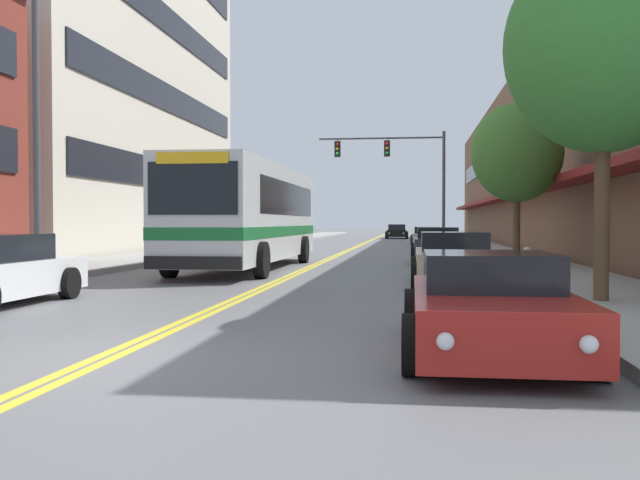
{
  "coord_description": "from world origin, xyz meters",
  "views": [
    {
      "loc": [
        3.41,
        -7.37,
        1.52
      ],
      "look_at": [
        -0.08,
        19.56,
        0.84
      ],
      "focal_mm": 40.0,
      "sensor_mm": 36.0,
      "label": 1
    }
  ],
  "objects_px": {
    "car_black_moving_lead": "(397,232)",
    "traffic_signal_mast": "(401,165)",
    "car_silver_parked_right_end": "(427,236)",
    "street_tree_right_near": "(603,46)",
    "fire_hydrant": "(527,265)",
    "car_slate_blue_parked_left_far": "(260,241)",
    "car_dark_grey_parked_right_far": "(437,246)",
    "street_tree_right_mid": "(517,153)",
    "car_red_parked_right_foreground": "(489,306)",
    "car_beige_parked_right_mid": "(454,260)",
    "city_bus": "(250,212)",
    "street_lamp_left_near": "(47,95)"
  },
  "relations": [
    {
      "from": "car_dark_grey_parked_right_far",
      "to": "car_red_parked_right_foreground",
      "type": "bearing_deg",
      "value": -90.14
    },
    {
      "from": "street_tree_right_near",
      "to": "fire_hydrant",
      "type": "distance_m",
      "value": 5.32
    },
    {
      "from": "car_dark_grey_parked_right_far",
      "to": "street_tree_right_mid",
      "type": "bearing_deg",
      "value": -48.03
    },
    {
      "from": "car_dark_grey_parked_right_far",
      "to": "street_tree_right_near",
      "type": "relative_size",
      "value": 0.7
    },
    {
      "from": "car_dark_grey_parked_right_far",
      "to": "street_tree_right_mid",
      "type": "relative_size",
      "value": 0.83
    },
    {
      "from": "city_bus",
      "to": "car_silver_parked_right_end",
      "type": "relative_size",
      "value": 2.67
    },
    {
      "from": "car_beige_parked_right_mid",
      "to": "car_dark_grey_parked_right_far",
      "type": "height_order",
      "value": "car_dark_grey_parked_right_far"
    },
    {
      "from": "car_silver_parked_right_end",
      "to": "street_tree_right_near",
      "type": "xyz_separation_m",
      "value": [
        2.26,
        -36.21,
        3.99
      ]
    },
    {
      "from": "car_silver_parked_right_end",
      "to": "traffic_signal_mast",
      "type": "xyz_separation_m",
      "value": [
        -1.67,
        -7.49,
        4.28
      ]
    },
    {
      "from": "city_bus",
      "to": "car_slate_blue_parked_left_far",
      "type": "distance_m",
      "value": 13.27
    },
    {
      "from": "traffic_signal_mast",
      "to": "street_tree_right_near",
      "type": "relative_size",
      "value": 1.17
    },
    {
      "from": "street_tree_right_near",
      "to": "car_silver_parked_right_end",
      "type": "bearing_deg",
      "value": 93.58
    },
    {
      "from": "car_beige_parked_right_mid",
      "to": "fire_hydrant",
      "type": "distance_m",
      "value": 2.13
    },
    {
      "from": "car_black_moving_lead",
      "to": "traffic_signal_mast",
      "type": "relative_size",
      "value": 0.59
    },
    {
      "from": "car_beige_parked_right_mid",
      "to": "street_tree_right_near",
      "type": "xyz_separation_m",
      "value": [
        2.23,
        -4.94,
        3.96
      ]
    },
    {
      "from": "car_red_parked_right_foreground",
      "to": "street_tree_right_mid",
      "type": "xyz_separation_m",
      "value": [
        2.53,
        15.75,
        3.26
      ]
    },
    {
      "from": "car_slate_blue_parked_left_far",
      "to": "fire_hydrant",
      "type": "relative_size",
      "value": 5.53
    },
    {
      "from": "car_black_moving_lead",
      "to": "street_tree_right_mid",
      "type": "xyz_separation_m",
      "value": [
        4.84,
        -42.52,
        3.21
      ]
    },
    {
      "from": "car_red_parked_right_foreground",
      "to": "street_lamp_left_near",
      "type": "xyz_separation_m",
      "value": [
        -9.34,
        7.26,
        3.92
      ]
    },
    {
      "from": "car_red_parked_right_foreground",
      "to": "car_slate_blue_parked_left_far",
      "type": "bearing_deg",
      "value": 107.5
    },
    {
      "from": "traffic_signal_mast",
      "to": "fire_hydrant",
      "type": "relative_size",
      "value": 9.03
    },
    {
      "from": "car_beige_parked_right_mid",
      "to": "car_red_parked_right_foreground",
      "type": "bearing_deg",
      "value": -90.81
    },
    {
      "from": "street_lamp_left_near",
      "to": "car_red_parked_right_foreground",
      "type": "bearing_deg",
      "value": -37.88
    },
    {
      "from": "street_tree_right_mid",
      "to": "fire_hydrant",
      "type": "height_order",
      "value": "street_tree_right_mid"
    },
    {
      "from": "car_red_parked_right_foreground",
      "to": "city_bus",
      "type": "bearing_deg",
      "value": 113.0
    },
    {
      "from": "car_beige_parked_right_mid",
      "to": "street_lamp_left_near",
      "type": "distance_m",
      "value": 10.45
    },
    {
      "from": "car_beige_parked_right_mid",
      "to": "street_tree_right_near",
      "type": "distance_m",
      "value": 6.72
    },
    {
      "from": "car_slate_blue_parked_left_far",
      "to": "traffic_signal_mast",
      "type": "relative_size",
      "value": 0.61
    },
    {
      "from": "car_slate_blue_parked_left_far",
      "to": "street_tree_right_mid",
      "type": "relative_size",
      "value": 0.85
    },
    {
      "from": "car_beige_parked_right_mid",
      "to": "street_tree_right_near",
      "type": "height_order",
      "value": "street_tree_right_near"
    },
    {
      "from": "city_bus",
      "to": "street_lamp_left_near",
      "type": "height_order",
      "value": "street_lamp_left_near"
    },
    {
      "from": "car_beige_parked_right_mid",
      "to": "city_bus",
      "type": "bearing_deg",
      "value": 140.52
    },
    {
      "from": "car_red_parked_right_foreground",
      "to": "street_tree_right_near",
      "type": "bearing_deg",
      "value": 61.92
    },
    {
      "from": "city_bus",
      "to": "car_slate_blue_parked_left_far",
      "type": "relative_size",
      "value": 2.74
    },
    {
      "from": "car_slate_blue_parked_left_far",
      "to": "car_red_parked_right_foreground",
      "type": "bearing_deg",
      "value": -72.5
    },
    {
      "from": "city_bus",
      "to": "car_silver_parked_right_end",
      "type": "xyz_separation_m",
      "value": [
        6.3,
        26.06,
        -1.29
      ]
    },
    {
      "from": "street_tree_right_mid",
      "to": "fire_hydrant",
      "type": "xyz_separation_m",
      "value": [
        -0.88,
        -7.88,
        -3.25
      ]
    },
    {
      "from": "traffic_signal_mast",
      "to": "street_tree_right_mid",
      "type": "distance_m",
      "value": 17.91
    },
    {
      "from": "car_silver_parked_right_end",
      "to": "traffic_signal_mast",
      "type": "bearing_deg",
      "value": -102.59
    },
    {
      "from": "car_beige_parked_right_mid",
      "to": "traffic_signal_mast",
      "type": "relative_size",
      "value": 0.65
    },
    {
      "from": "car_beige_parked_right_mid",
      "to": "fire_hydrant",
      "type": "bearing_deg",
      "value": -44.74
    },
    {
      "from": "car_slate_blue_parked_left_far",
      "to": "car_black_moving_lead",
      "type": "relative_size",
      "value": 1.05
    },
    {
      "from": "city_bus",
      "to": "street_tree_right_near",
      "type": "xyz_separation_m",
      "value": [
        8.56,
        -10.15,
        2.7
      ]
    },
    {
      "from": "street_tree_right_near",
      "to": "traffic_signal_mast",
      "type": "bearing_deg",
      "value": 97.81
    },
    {
      "from": "car_red_parked_right_foreground",
      "to": "traffic_signal_mast",
      "type": "distance_m",
      "value": 33.47
    },
    {
      "from": "city_bus",
      "to": "car_slate_blue_parked_left_far",
      "type": "xyz_separation_m",
      "value": [
        -2.5,
        12.96,
        -1.29
      ]
    },
    {
      "from": "car_red_parked_right_foreground",
      "to": "fire_hydrant",
      "type": "relative_size",
      "value": 5.38
    },
    {
      "from": "car_dark_grey_parked_right_far",
      "to": "car_silver_parked_right_end",
      "type": "bearing_deg",
      "value": 89.85
    },
    {
      "from": "city_bus",
      "to": "street_lamp_left_near",
      "type": "relative_size",
      "value": 1.63
    },
    {
      "from": "car_red_parked_right_foreground",
      "to": "car_beige_parked_right_mid",
      "type": "height_order",
      "value": "car_beige_parked_right_mid"
    }
  ]
}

